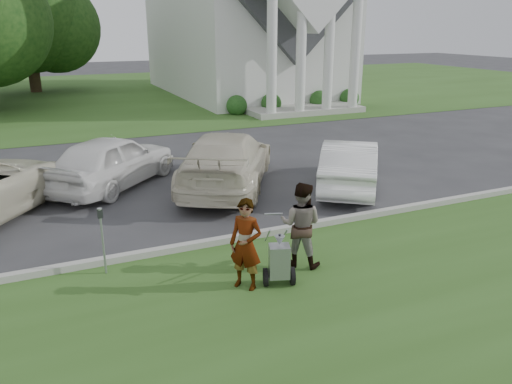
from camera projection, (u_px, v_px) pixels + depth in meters
ground at (268, 247)px, 10.52m from camera, size 120.00×120.00×0.00m
grass_strip at (348, 320)px, 7.92m from camera, size 80.00×7.00×0.01m
church_lawn at (101, 94)px, 33.97m from camera, size 80.00×30.00×0.01m
curb at (258, 234)px, 10.98m from camera, size 80.00×0.18×0.15m
church at (244, 1)px, 32.14m from camera, size 9.19×19.00×24.10m
tree_back at (27, 21)px, 33.54m from camera, size 9.61×7.60×8.89m
striping_cart at (279, 262)px, 8.87m from camera, size 0.79×1.19×1.03m
person_left at (246, 245)px, 8.64m from camera, size 0.69×0.71×1.65m
person_right at (301, 225)px, 9.48m from camera, size 1.03×1.01×1.67m
parking_meter_near at (102, 233)px, 9.13m from camera, size 0.09×0.09×1.32m
car_b at (112, 161)px, 14.26m from camera, size 4.44×4.46×1.53m
car_c at (226, 160)px, 14.25m from camera, size 4.65×5.85×1.59m
car_d at (349, 164)px, 14.17m from camera, size 3.66×4.28×1.39m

